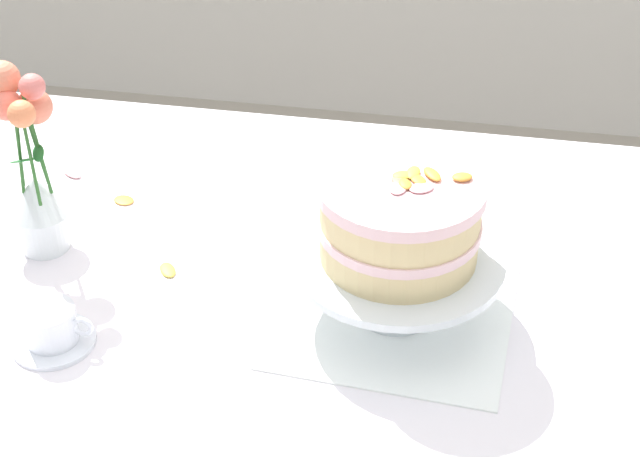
# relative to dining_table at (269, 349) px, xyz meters

# --- Properties ---
(dining_table) EXTENTS (1.40, 1.00, 0.74)m
(dining_table) POSITION_rel_dining_table_xyz_m (0.00, 0.00, 0.00)
(dining_table) COLOR white
(dining_table) RESTS_ON ground
(linen_napkin) EXTENTS (0.34, 0.34, 0.00)m
(linen_napkin) POSITION_rel_dining_table_xyz_m (0.18, 0.01, 0.09)
(linen_napkin) COLOR white
(linen_napkin) RESTS_ON dining_table
(cake_stand) EXTENTS (0.29, 0.29, 0.10)m
(cake_stand) POSITION_rel_dining_table_xyz_m (0.18, 0.01, 0.17)
(cake_stand) COLOR silver
(cake_stand) RESTS_ON linen_napkin
(layer_cake) EXTENTS (0.22, 0.22, 0.12)m
(layer_cake) POSITION_rel_dining_table_xyz_m (0.18, 0.01, 0.25)
(layer_cake) COLOR beige
(layer_cake) RESTS_ON cake_stand
(flower_vase) EXTENTS (0.10, 0.10, 0.30)m
(flower_vase) POSITION_rel_dining_table_xyz_m (-0.36, 0.07, 0.23)
(flower_vase) COLOR silver
(flower_vase) RESTS_ON dining_table
(teacup) EXTENTS (0.12, 0.11, 0.06)m
(teacup) POSITION_rel_dining_table_xyz_m (-0.26, -0.14, 0.12)
(teacup) COLOR white
(teacup) RESTS_ON dining_table
(loose_petal_0) EXTENTS (0.05, 0.04, 0.01)m
(loose_petal_0) POSITION_rel_dining_table_xyz_m (-0.40, 0.27, 0.09)
(loose_petal_0) COLOR pink
(loose_petal_0) RESTS_ON dining_table
(loose_petal_1) EXTENTS (0.04, 0.04, 0.00)m
(loose_petal_1) POSITION_rel_dining_table_xyz_m (-0.28, 0.20, 0.09)
(loose_petal_1) COLOR orange
(loose_petal_1) RESTS_ON dining_table
(loose_petal_2) EXTENTS (0.04, 0.04, 0.01)m
(loose_petal_2) POSITION_rel_dining_table_xyz_m (-0.16, 0.04, 0.09)
(loose_petal_2) COLOR yellow
(loose_petal_2) RESTS_ON dining_table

